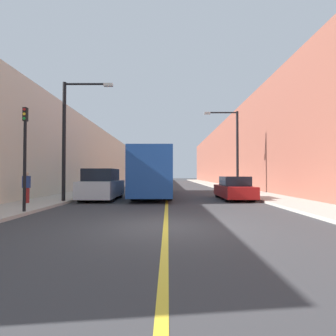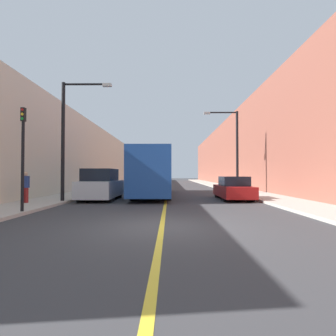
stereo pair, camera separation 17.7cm
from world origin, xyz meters
name	(u,v)px [view 1 (the left image)]	position (x,y,z in m)	size (l,w,h in m)	color
ground_plane	(166,227)	(0.00, 0.00, 0.00)	(200.00, 200.00, 0.00)	#38383A
sidewalk_left	(120,185)	(-6.84, 30.00, 0.07)	(2.76, 72.00, 0.14)	#B2AA9E
sidewalk_right	(214,185)	(6.84, 30.00, 0.07)	(2.76, 72.00, 0.14)	#B2AA9E
building_row_left	(97,160)	(-10.22, 30.00, 3.66)	(4.00, 72.00, 7.33)	beige
building_row_right	(237,153)	(10.22, 30.00, 4.72)	(4.00, 72.00, 9.43)	brown
road_center_line	(167,185)	(0.00, 30.00, 0.00)	(0.16, 72.00, 0.01)	gold
bus	(155,173)	(-0.94, 11.91, 1.74)	(2.55, 11.98, 3.26)	#1E4793
parked_suv_left	(102,186)	(-4.10, 8.44, 0.90)	(2.02, 4.62, 1.96)	silver
car_right_near	(234,189)	(4.30, 8.69, 0.67)	(1.81, 4.41, 1.48)	maroon
street_lamp_left	(69,131)	(-5.48, 6.55, 4.02)	(2.82, 0.24, 6.67)	black
street_lamp_right	(234,145)	(5.48, 13.32, 4.01)	(2.82, 0.24, 6.65)	black
traffic_light	(25,155)	(-5.66, 2.38, 2.40)	(0.16, 0.18, 4.16)	black
pedestrian	(26,187)	(-7.27, 5.50, 0.97)	(0.36, 0.23, 1.62)	maroon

